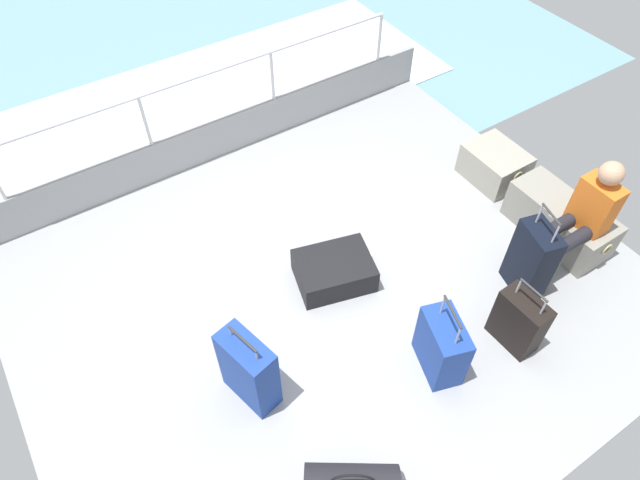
{
  "coord_description": "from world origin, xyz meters",
  "views": [
    {
      "loc": [
        2.35,
        -1.66,
        4.04
      ],
      "look_at": [
        -0.37,
        0.11,
        0.25
      ],
      "focal_mm": 31.62,
      "sensor_mm": 36.0,
      "label": 1
    }
  ],
  "objects_px": {
    "cargo_crate_0": "(494,165)",
    "suitcase_1": "(249,370)",
    "suitcase_2": "(519,321)",
    "suitcase_4": "(442,346)",
    "cargo_crate_1": "(543,207)",
    "suitcase_0": "(531,260)",
    "suitcase_3": "(334,271)",
    "cargo_crate_2": "(580,236)",
    "passenger_seated": "(582,216)"
  },
  "relations": [
    {
      "from": "suitcase_1",
      "to": "suitcase_4",
      "type": "distance_m",
      "value": 1.46
    },
    {
      "from": "cargo_crate_2",
      "to": "passenger_seated",
      "type": "distance_m",
      "value": 0.42
    },
    {
      "from": "cargo_crate_1",
      "to": "cargo_crate_2",
      "type": "bearing_deg",
      "value": 1.4
    },
    {
      "from": "suitcase_1",
      "to": "suitcase_2",
      "type": "xyz_separation_m",
      "value": [
        0.75,
        2.0,
        -0.07
      ]
    },
    {
      "from": "suitcase_2",
      "to": "suitcase_0",
      "type": "bearing_deg",
      "value": 126.6
    },
    {
      "from": "passenger_seated",
      "to": "suitcase_2",
      "type": "height_order",
      "value": "passenger_seated"
    },
    {
      "from": "suitcase_1",
      "to": "suitcase_4",
      "type": "height_order",
      "value": "suitcase_1"
    },
    {
      "from": "suitcase_0",
      "to": "suitcase_1",
      "type": "xyz_separation_m",
      "value": [
        -0.4,
        -2.46,
        -0.02
      ]
    },
    {
      "from": "cargo_crate_1",
      "to": "suitcase_2",
      "type": "relative_size",
      "value": 0.89
    },
    {
      "from": "suitcase_2",
      "to": "suitcase_3",
      "type": "bearing_deg",
      "value": -145.74
    },
    {
      "from": "passenger_seated",
      "to": "suitcase_4",
      "type": "height_order",
      "value": "passenger_seated"
    },
    {
      "from": "suitcase_2",
      "to": "suitcase_3",
      "type": "xyz_separation_m",
      "value": [
        -1.29,
        -0.88,
        -0.14
      ]
    },
    {
      "from": "suitcase_0",
      "to": "suitcase_2",
      "type": "xyz_separation_m",
      "value": [
        0.35,
        -0.47,
        -0.09
      ]
    },
    {
      "from": "suitcase_1",
      "to": "suitcase_2",
      "type": "relative_size",
      "value": 1.13
    },
    {
      "from": "suitcase_3",
      "to": "cargo_crate_2",
      "type": "bearing_deg",
      "value": 65.55
    },
    {
      "from": "cargo_crate_0",
      "to": "cargo_crate_1",
      "type": "xyz_separation_m",
      "value": [
        0.7,
        -0.07,
        0.03
      ]
    },
    {
      "from": "cargo_crate_0",
      "to": "suitcase_4",
      "type": "height_order",
      "value": "suitcase_4"
    },
    {
      "from": "suitcase_2",
      "to": "suitcase_4",
      "type": "relative_size",
      "value": 0.91
    },
    {
      "from": "cargo_crate_0",
      "to": "suitcase_1",
      "type": "bearing_deg",
      "value": -76.88
    },
    {
      "from": "cargo_crate_1",
      "to": "suitcase_0",
      "type": "distance_m",
      "value": 0.85
    },
    {
      "from": "suitcase_3",
      "to": "suitcase_4",
      "type": "bearing_deg",
      "value": 10.82
    },
    {
      "from": "suitcase_1",
      "to": "suitcase_4",
      "type": "xyz_separation_m",
      "value": [
        0.59,
        1.33,
        -0.07
      ]
    },
    {
      "from": "cargo_crate_0",
      "to": "suitcase_2",
      "type": "xyz_separation_m",
      "value": [
        1.5,
        -1.24,
        0.09
      ]
    },
    {
      "from": "suitcase_2",
      "to": "cargo_crate_1",
      "type": "bearing_deg",
      "value": 124.47
    },
    {
      "from": "cargo_crate_0",
      "to": "passenger_seated",
      "type": "relative_size",
      "value": 0.57
    },
    {
      "from": "cargo_crate_0",
      "to": "cargo_crate_2",
      "type": "xyz_separation_m",
      "value": [
        1.14,
        -0.06,
        0.02
      ]
    },
    {
      "from": "cargo_crate_0",
      "to": "suitcase_0",
      "type": "distance_m",
      "value": 1.4
    },
    {
      "from": "suitcase_1",
      "to": "suitcase_0",
      "type": "bearing_deg",
      "value": 80.76
    },
    {
      "from": "suitcase_2",
      "to": "suitcase_4",
      "type": "distance_m",
      "value": 0.68
    },
    {
      "from": "cargo_crate_2",
      "to": "suitcase_3",
      "type": "height_order",
      "value": "cargo_crate_2"
    },
    {
      "from": "cargo_crate_1",
      "to": "passenger_seated",
      "type": "distance_m",
      "value": 0.6
    },
    {
      "from": "suitcase_4",
      "to": "cargo_crate_2",
      "type": "bearing_deg",
      "value": 96.22
    },
    {
      "from": "passenger_seated",
      "to": "cargo_crate_0",
      "type": "bearing_deg",
      "value": 167.93
    },
    {
      "from": "cargo_crate_2",
      "to": "suitcase_3",
      "type": "relative_size",
      "value": 0.7
    },
    {
      "from": "suitcase_3",
      "to": "suitcase_4",
      "type": "xyz_separation_m",
      "value": [
        1.13,
        0.22,
        0.15
      ]
    },
    {
      "from": "cargo_crate_0",
      "to": "cargo_crate_1",
      "type": "bearing_deg",
      "value": -5.86
    },
    {
      "from": "cargo_crate_0",
      "to": "passenger_seated",
      "type": "height_order",
      "value": "passenger_seated"
    },
    {
      "from": "cargo_crate_1",
      "to": "suitcase_0",
      "type": "height_order",
      "value": "suitcase_0"
    },
    {
      "from": "cargo_crate_1",
      "to": "suitcase_2",
      "type": "height_order",
      "value": "suitcase_2"
    },
    {
      "from": "cargo_crate_2",
      "to": "passenger_seated",
      "type": "xyz_separation_m",
      "value": [
        0.0,
        -0.18,
        0.38
      ]
    },
    {
      "from": "suitcase_0",
      "to": "suitcase_1",
      "type": "height_order",
      "value": "suitcase_0"
    },
    {
      "from": "cargo_crate_1",
      "to": "suitcase_1",
      "type": "relative_size",
      "value": 0.79
    },
    {
      "from": "suitcase_0",
      "to": "cargo_crate_1",
      "type": "bearing_deg",
      "value": 122.99
    },
    {
      "from": "cargo_crate_0",
      "to": "cargo_crate_1",
      "type": "height_order",
      "value": "cargo_crate_1"
    },
    {
      "from": "cargo_crate_2",
      "to": "suitcase_2",
      "type": "xyz_separation_m",
      "value": [
        0.36,
        -1.18,
        0.07
      ]
    },
    {
      "from": "cargo_crate_2",
      "to": "suitcase_2",
      "type": "relative_size",
      "value": 0.77
    },
    {
      "from": "cargo_crate_1",
      "to": "suitcase_2",
      "type": "xyz_separation_m",
      "value": [
        0.8,
        -1.16,
        0.06
      ]
    },
    {
      "from": "passenger_seated",
      "to": "suitcase_3",
      "type": "bearing_deg",
      "value": -116.53
    },
    {
      "from": "cargo_crate_0",
      "to": "passenger_seated",
      "type": "bearing_deg",
      "value": -12.07
    },
    {
      "from": "suitcase_0",
      "to": "suitcase_2",
      "type": "bearing_deg",
      "value": -53.4
    }
  ]
}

